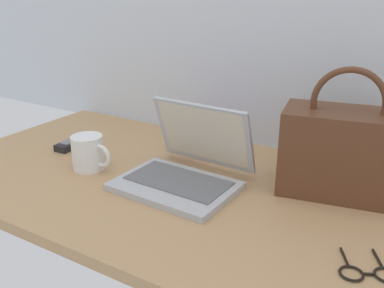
{
  "coord_description": "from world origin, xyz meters",
  "views": [
    {
      "loc": [
        0.5,
        -0.88,
        0.54
      ],
      "look_at": [
        -0.03,
        0.0,
        0.15
      ],
      "focal_mm": 39.56,
      "sensor_mm": 36.0,
      "label": 1
    }
  ],
  "objects_px": {
    "remote_control_near": "(76,142)",
    "eyeglasses": "(368,273)",
    "coffee_mug": "(89,152)",
    "handbag": "(342,151)",
    "book_stack": "(200,140)",
    "laptop": "(185,167)"
  },
  "relations": [
    {
      "from": "remote_control_near",
      "to": "eyeglasses",
      "type": "distance_m",
      "value": 0.99
    },
    {
      "from": "coffee_mug",
      "to": "handbag",
      "type": "distance_m",
      "value": 0.7
    },
    {
      "from": "remote_control_near",
      "to": "book_stack",
      "type": "relative_size",
      "value": 0.86
    },
    {
      "from": "coffee_mug",
      "to": "eyeglasses",
      "type": "height_order",
      "value": "coffee_mug"
    },
    {
      "from": "laptop",
      "to": "coffee_mug",
      "type": "distance_m",
      "value": 0.3
    },
    {
      "from": "eyeglasses",
      "to": "remote_control_near",
      "type": "bearing_deg",
      "value": 167.77
    },
    {
      "from": "eyeglasses",
      "to": "book_stack",
      "type": "distance_m",
      "value": 0.72
    },
    {
      "from": "coffee_mug",
      "to": "book_stack",
      "type": "height_order",
      "value": "coffee_mug"
    },
    {
      "from": "handbag",
      "to": "book_stack",
      "type": "bearing_deg",
      "value": 168.56
    },
    {
      "from": "laptop",
      "to": "coffee_mug",
      "type": "height_order",
      "value": "laptop"
    },
    {
      "from": "remote_control_near",
      "to": "handbag",
      "type": "xyz_separation_m",
      "value": [
        0.84,
        0.1,
        0.1
      ]
    },
    {
      "from": "eyeglasses",
      "to": "handbag",
      "type": "height_order",
      "value": "handbag"
    },
    {
      "from": "coffee_mug",
      "to": "book_stack",
      "type": "bearing_deg",
      "value": 58.79
    },
    {
      "from": "remote_control_near",
      "to": "coffee_mug",
      "type": "bearing_deg",
      "value": -34.07
    },
    {
      "from": "laptop",
      "to": "book_stack",
      "type": "distance_m",
      "value": 0.27
    },
    {
      "from": "laptop",
      "to": "book_stack",
      "type": "xyz_separation_m",
      "value": [
        -0.1,
        0.25,
        -0.02
      ]
    },
    {
      "from": "laptop",
      "to": "handbag",
      "type": "height_order",
      "value": "handbag"
    },
    {
      "from": "handbag",
      "to": "remote_control_near",
      "type": "bearing_deg",
      "value": -172.97
    },
    {
      "from": "eyeglasses",
      "to": "book_stack",
      "type": "height_order",
      "value": "book_stack"
    },
    {
      "from": "laptop",
      "to": "remote_control_near",
      "type": "bearing_deg",
      "value": 173.57
    },
    {
      "from": "coffee_mug",
      "to": "eyeglasses",
      "type": "bearing_deg",
      "value": -6.46
    },
    {
      "from": "book_stack",
      "to": "eyeglasses",
      "type": "bearing_deg",
      "value": -34.3
    }
  ]
}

